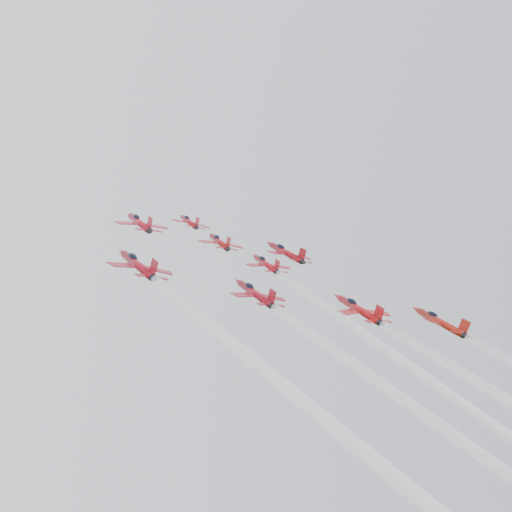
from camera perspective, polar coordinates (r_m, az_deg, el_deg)
jet_lead at (r=147.25m, az=-5.39°, el=2.77°), size 8.68×11.00×7.35m
jet_row2_left at (r=132.11m, az=-9.32°, el=2.68°), size 10.28×13.04×8.71m
jet_row2_center at (r=133.77m, az=-2.98°, el=1.17°), size 8.98×11.39×7.61m
jet_row2_right at (r=142.69m, az=2.39°, el=0.31°), size 10.51×13.33×8.91m
jet_center at (r=92.68m, az=12.22°, el=-8.16°), size 8.55×79.23×50.28m
jet_rear_farleft at (r=59.81m, az=3.95°, el=-14.35°), size 9.89×91.65×58.16m
jet_rear_left at (r=69.41m, az=15.77°, el=-14.66°), size 8.89×82.38×52.28m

